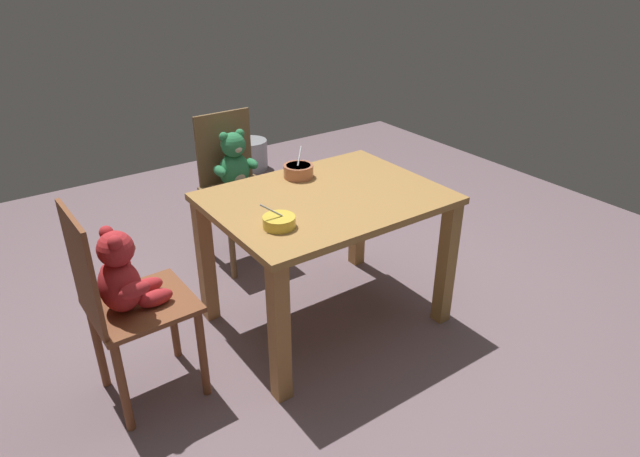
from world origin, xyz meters
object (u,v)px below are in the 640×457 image
at_px(porridge_bowl_yellow_near_left, 279,221).
at_px(dining_table, 326,220).
at_px(porridge_bowl_terracotta_far_center, 298,171).
at_px(teddy_chair_far_center, 236,174).
at_px(metal_pail, 250,154).
at_px(teddy_chair_near_left, 124,289).

bearing_deg(porridge_bowl_yellow_near_left, dining_table, 23.47).
bearing_deg(porridge_bowl_terracotta_far_center, teddy_chair_far_center, 97.06).
bearing_deg(metal_pail, dining_table, -108.78).
xyz_separation_m(teddy_chair_far_center, porridge_bowl_yellow_near_left, (-0.30, -1.00, 0.18)).
xyz_separation_m(teddy_chair_near_left, teddy_chair_far_center, (0.93, 0.85, -0.00)).
bearing_deg(porridge_bowl_yellow_near_left, teddy_chair_near_left, 166.33).
bearing_deg(metal_pail, teddy_chair_near_left, -128.54).
bearing_deg(metal_pail, porridge_bowl_yellow_near_left, -115.18).
distance_m(teddy_chair_far_center, porridge_bowl_yellow_near_left, 1.06).
xyz_separation_m(porridge_bowl_yellow_near_left, porridge_bowl_terracotta_far_center, (0.37, 0.42, 0.01)).
relative_size(teddy_chair_near_left, porridge_bowl_terracotta_far_center, 6.05).
relative_size(teddy_chair_near_left, porridge_bowl_yellow_near_left, 6.28).
relative_size(porridge_bowl_terracotta_far_center, metal_pail, 0.51).
bearing_deg(porridge_bowl_terracotta_far_center, metal_pail, 69.28).
height_order(dining_table, teddy_chair_near_left, teddy_chair_near_left).
xyz_separation_m(dining_table, teddy_chair_near_left, (-0.98, 0.00, -0.03)).
bearing_deg(dining_table, metal_pail, 71.22).
distance_m(dining_table, metal_pail, 2.32).
bearing_deg(teddy_chair_near_left, porridge_bowl_yellow_near_left, -14.97).
xyz_separation_m(teddy_chair_near_left, porridge_bowl_yellow_near_left, (0.63, -0.15, 0.18)).
bearing_deg(dining_table, porridge_bowl_terracotta_far_center, 85.97).
bearing_deg(teddy_chair_near_left, dining_table, -1.34).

